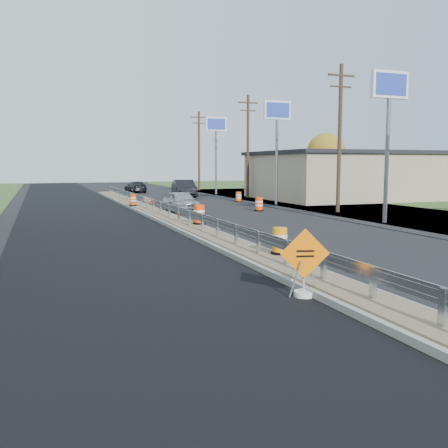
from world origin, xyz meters
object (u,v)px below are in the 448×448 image
object	(u,v)px
barrel_median_mid	(199,215)
barrel_shoulder_far	(183,189)
barrel_shoulder_near	(259,204)
car_dark_far	(136,187)
barrel_median_near	(280,241)
car_dark_mid	(184,189)
barrel_median_far	(133,200)
barrel_shoulder_mid	(239,197)
car_silver	(181,202)
caution_sign	(304,280)

from	to	relation	value
barrel_median_mid	barrel_shoulder_far	size ratio (longest dim) A/B	0.98
barrel_shoulder_near	car_dark_far	xyz separation A→B (m)	(-3.67, 25.29, 0.17)
barrel_median_near	car_dark_mid	distance (m)	31.87
barrel_median_near	barrel_shoulder_far	size ratio (longest dim) A/B	0.89
barrel_median_far	barrel_shoulder_mid	distance (m)	10.09
barrel_median_near	barrel_shoulder_near	xyz separation A→B (m)	(6.55, 16.13, -0.20)
barrel_median_far	car_dark_mid	xyz separation A→B (m)	(6.75, 10.73, 0.21)
barrel_shoulder_near	car_dark_far	size ratio (longest dim) A/B	0.22
car_dark_mid	car_dark_far	world-z (taller)	car_dark_mid
barrel_shoulder_mid	car_silver	distance (m)	9.87
barrel_shoulder_mid	barrel_median_far	bearing A→B (deg)	-159.20
barrel_median_far	car_dark_mid	world-z (taller)	car_dark_mid
barrel_median_near	barrel_median_mid	size ratio (longest dim) A/B	0.92
caution_sign	barrel_median_far	bearing A→B (deg)	104.88
caution_sign	car_dark_far	xyz separation A→B (m)	(4.33, 45.60, 0.20)
barrel_median_mid	car_silver	bearing A→B (deg)	80.32
barrel_median_far	barrel_shoulder_far	xyz separation A→B (m)	(8.50, 17.55, -0.16)
barrel_median_mid	barrel_median_far	world-z (taller)	barrel_median_mid
barrel_median_far	barrel_median_mid	bearing A→B (deg)	-84.76
car_silver	barrel_shoulder_mid	bearing A→B (deg)	42.82
car_silver	barrel_shoulder_far	bearing A→B (deg)	71.24
barrel_shoulder_near	car_dark_mid	world-z (taller)	car_dark_mid
barrel_shoulder_far	car_dark_mid	distance (m)	7.05
barrel_shoulder_mid	car_dark_far	size ratio (longest dim) A/B	0.20
barrel_median_far	barrel_shoulder_far	size ratio (longest dim) A/B	0.84
barrel_shoulder_near	barrel_shoulder_far	distance (m)	22.07
barrel_median_mid	car_dark_far	distance (m)	32.90
barrel_shoulder_mid	car_dark_mid	world-z (taller)	car_dark_mid
caution_sign	car_silver	world-z (taller)	caution_sign
barrel_median_far	car_dark_far	distance (m)	21.17
barrel_shoulder_far	car_dark_far	world-z (taller)	car_dark_far
barrel_median_mid	car_dark_mid	xyz separation A→B (m)	(5.65, 22.72, 0.15)
barrel_median_far	barrel_shoulder_near	size ratio (longest dim) A/B	0.87
barrel_median_mid	car_silver	xyz separation A→B (m)	(1.45, 8.49, 0.01)
barrel_median_near	barrel_shoulder_near	size ratio (longest dim) A/B	0.92
barrel_median_near	car_dark_far	world-z (taller)	car_dark_far
barrel_shoulder_near	car_dark_far	distance (m)	25.56
barrel_median_near	barrel_median_far	bearing A→B (deg)	93.05
barrel_median_mid	car_silver	world-z (taller)	car_silver
barrel_shoulder_far	car_silver	world-z (taller)	car_silver
barrel_median_near	car_dark_mid	world-z (taller)	car_dark_mid
caution_sign	barrel_median_near	distance (m)	4.43
caution_sign	car_dark_mid	world-z (taller)	car_dark_mid
barrel_shoulder_mid	car_dark_mid	distance (m)	7.65
barrel_shoulder_mid	barrel_shoulder_far	distance (m)	14.00
barrel_median_far	car_dark_mid	distance (m)	12.68
barrel_shoulder_far	barrel_median_mid	bearing A→B (deg)	-104.07
car_dark_mid	barrel_median_near	bearing A→B (deg)	-94.11
car_dark_far	caution_sign	bearing A→B (deg)	80.18
barrel_median_mid	car_dark_far	bearing A→B (deg)	84.98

